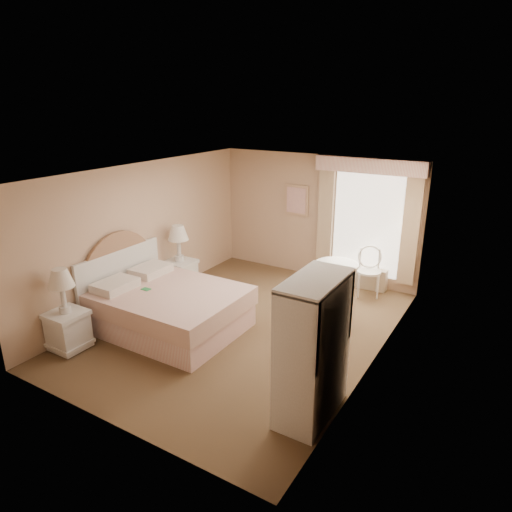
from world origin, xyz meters
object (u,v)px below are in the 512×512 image
Objects in this scene: nightstand_near at (67,320)px; cafe_chair at (369,267)px; nightstand_far at (180,267)px; bed at (164,306)px; armoire at (313,360)px; round_table at (336,278)px.

cafe_chair is at bearing 53.90° from nightstand_near.
bed is at bearing -60.19° from nightstand_far.
armoire reaches higher than nightstand_near.
bed is at bearing 59.90° from nightstand_near.
armoire is at bearing -73.31° from round_table.
round_table is 0.90m from cafe_chair.
armoire is (0.87, -2.91, 0.17)m from round_table.
bed reaches higher than round_table.
armoire is (3.65, -2.00, 0.22)m from nightstand_far.
nightstand_far reaches higher than round_table.
bed reaches higher than cafe_chair.
nightstand_far is 1.39× the size of cafe_chair.
armoire reaches higher than bed.
round_table is (2.78, 0.90, 0.05)m from nightstand_far.
nightstand_far is at bearing 119.81° from bed.
cafe_chair is (2.38, 3.01, 0.16)m from bed.
bed reaches higher than nightstand_near.
cafe_chair is (0.33, 0.84, 0.00)m from round_table.
cafe_chair is (3.11, 4.26, 0.07)m from nightstand_near.
bed reaches higher than nightstand_far.
nightstand_near is 0.73× the size of armoire.
nightstand_near is at bearing -145.51° from cafe_chair.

